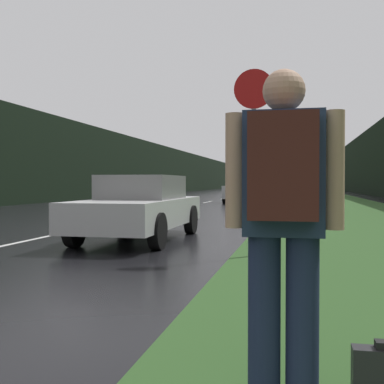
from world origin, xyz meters
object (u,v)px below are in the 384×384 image
at_px(car_passing_near, 140,207).
at_px(car_passing_far, 242,190).
at_px(delivery_truck, 250,180).
at_px(stop_sign, 254,144).
at_px(hitchhiker_with_backpack, 283,214).

distance_m(car_passing_near, car_passing_far, 19.59).
relative_size(car_passing_near, delivery_truck, 0.61).
bearing_deg(car_passing_far, delivery_truck, -85.09).
xyz_separation_m(stop_sign, hitchhiker_with_backpack, (0.62, -5.23, -0.79)).
distance_m(stop_sign, delivery_truck, 74.04).
bearing_deg(delivery_truck, car_passing_far, -85.09).
bearing_deg(car_passing_far, car_passing_near, 90.00).
distance_m(car_passing_near, delivery_truck, 71.88).
xyz_separation_m(car_passing_far, delivery_truck, (-4.48, 52.14, 0.94)).
xyz_separation_m(car_passing_near, delivery_truck, (-4.48, 71.73, 1.01)).
bearing_deg(car_passing_near, delivery_truck, -86.43).
bearing_deg(delivery_truck, car_passing_near, -86.43).
bearing_deg(delivery_truck, hitchhiker_with_backpack, -84.43).
relative_size(hitchhiker_with_backpack, car_passing_far, 0.39).
bearing_deg(stop_sign, car_passing_far, 96.86).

